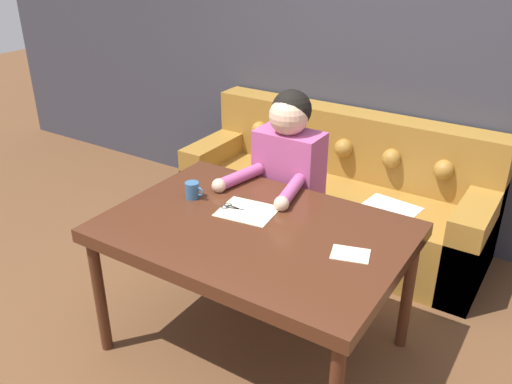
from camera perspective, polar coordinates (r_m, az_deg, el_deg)
ground_plane at (r=3.01m, az=-0.19°, el=-17.22°), size 16.00×16.00×0.00m
wall_back at (r=3.86m, az=14.55°, el=13.94°), size 8.00×0.06×2.60m
dining_table at (r=2.68m, az=-0.17°, el=-4.87°), size 1.46×1.01×0.75m
couch at (r=3.91m, az=8.29°, el=-0.55°), size 2.14×0.77×0.90m
person at (r=3.26m, az=3.32°, el=0.45°), size 0.48×0.61×1.25m
pattern_paper_main at (r=2.78m, az=-0.91°, el=-2.04°), size 0.31×0.27×0.00m
pattern_paper_offcut at (r=2.47m, az=9.91°, el=-6.46°), size 0.20×0.17×0.00m
scissors at (r=2.81m, az=-2.26°, el=-1.71°), size 0.22×0.08×0.01m
mug at (r=2.92m, az=-6.69°, el=0.19°), size 0.11×0.08×0.09m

